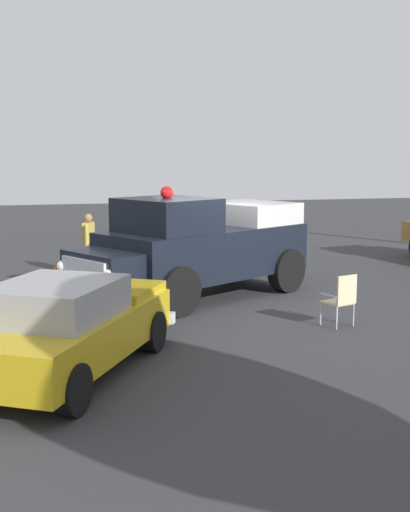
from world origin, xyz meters
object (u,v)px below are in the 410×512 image
object	(u,v)px
classic_hot_rod	(68,325)
traffic_cone	(56,273)
spectator_seated	(201,246)
lawn_chair_near_truck	(201,249)
lawn_chair_spare	(342,297)
spectator_standing	(89,240)
vintage_fire_truck	(198,246)

from	to	relation	value
classic_hot_rod	traffic_cone	xyz separation A→B (m)	(-0.06, -6.97, -0.44)
traffic_cone	spectator_seated	bearing A→B (deg)	-163.55
lawn_chair_near_truck	spectator_seated	bearing A→B (deg)	76.87
lawn_chair_near_truck	spectator_seated	world-z (taller)	spectator_seated
spectator_seated	traffic_cone	bearing A→B (deg)	16.45
lawn_chair_near_truck	lawn_chair_spare	xyz separation A→B (m)	(-1.06, 6.82, 0.00)
spectator_standing	lawn_chair_spare	bearing A→B (deg)	121.97
lawn_chair_spare	spectator_standing	world-z (taller)	spectator_standing
lawn_chair_near_truck	spectator_standing	distance (m)	3.17
lawn_chair_spare	traffic_cone	size ratio (longest dim) A/B	1.61
vintage_fire_truck	traffic_cone	size ratio (longest dim) A/B	9.83
traffic_cone	spectator_standing	bearing A→B (deg)	-126.73
lawn_chair_near_truck	spectator_seated	xyz separation A→B (m)	(0.03, 0.13, 0.11)
lawn_chair_spare	traffic_cone	world-z (taller)	lawn_chair_spare
lawn_chair_spare	spectator_seated	size ratio (longest dim) A/B	0.79
vintage_fire_truck	spectator_standing	size ratio (longest dim) A/B	3.73
classic_hot_rod	spectator_seated	xyz separation A→B (m)	(-4.10, -8.16, -0.05)
traffic_cone	lawn_chair_spare	bearing A→B (deg)	133.00
vintage_fire_truck	lawn_chair_spare	bearing A→B (deg)	122.41
vintage_fire_truck	spectator_seated	size ratio (longest dim) A/B	4.84
vintage_fire_truck	lawn_chair_near_truck	size ratio (longest dim) A/B	6.12
spectator_seated	spectator_standing	distance (m)	3.13
lawn_chair_near_truck	spectator_seated	distance (m)	0.17
traffic_cone	classic_hot_rod	bearing A→B (deg)	89.48
lawn_chair_spare	spectator_seated	bearing A→B (deg)	-80.75
traffic_cone	vintage_fire_truck	bearing A→B (deg)	143.50
vintage_fire_truck	lawn_chair_spare	distance (m)	3.86
lawn_chair_near_truck	lawn_chair_spare	bearing A→B (deg)	98.84
lawn_chair_spare	classic_hot_rod	bearing A→B (deg)	15.77
classic_hot_rod	lawn_chair_spare	bearing A→B (deg)	-164.23
spectator_standing	traffic_cone	size ratio (longest dim) A/B	2.64
lawn_chair_spare	spectator_seated	world-z (taller)	spectator_seated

